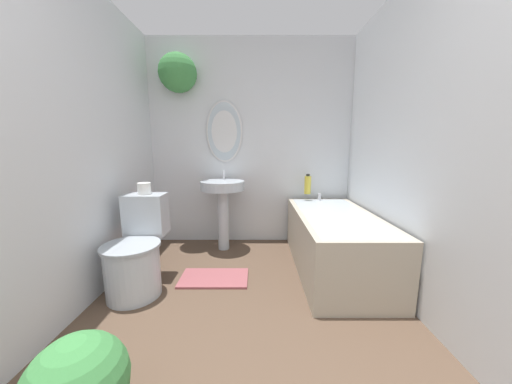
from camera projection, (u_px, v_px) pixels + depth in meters
wall_back at (238, 133)px, 3.05m from camera, size 2.49×0.41×2.40m
wall_left at (56, 142)px, 1.64m from camera, size 0.06×3.01×2.40m
wall_right at (434, 142)px, 1.65m from camera, size 0.06×3.01×2.40m
toilet at (136, 254)px, 2.08m from camera, size 0.44×0.64×0.76m
pedestal_sink at (222, 196)px, 2.89m from camera, size 0.49×0.49×0.89m
bathtub at (333, 240)px, 2.45m from camera, size 0.71×1.47×0.63m
shampoo_bottle at (307, 185)px, 3.00m from camera, size 0.08×0.08×0.23m
bath_mat at (213, 278)px, 2.29m from camera, size 0.60×0.34×0.02m
toilet_paper_roll at (143, 189)px, 2.21m from camera, size 0.11×0.11×0.10m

